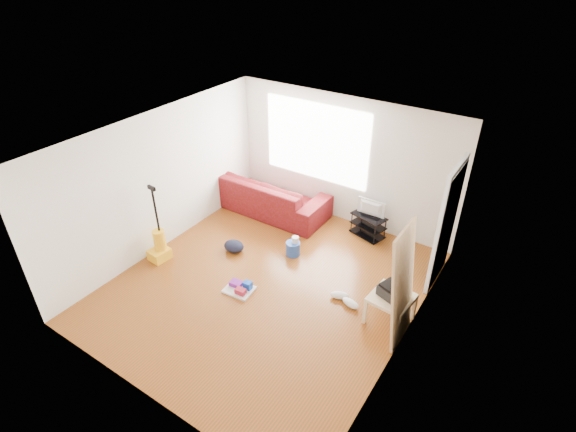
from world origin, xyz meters
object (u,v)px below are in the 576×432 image
Objects in this scene: sofa at (268,210)px; bucket at (293,254)px; tv_stand at (368,225)px; vacuum at (159,246)px; side_table at (391,300)px; cleaning_tray at (240,288)px; backpack at (234,251)px.

sofa is 1.62m from bucket.
vacuum is at bearing -119.76° from tv_stand.
side_table is 2.44× the size of bucket.
cleaning_tray is at bearing 115.17° from sofa.
side_table is at bearing 16.30° from vacuum.
cleaning_tray reaches higher than bucket.
cleaning_tray is at bearing -163.03° from side_table.
tv_stand reaches higher than backpack.
sofa reaches higher than bucket.
sofa reaches higher than cleaning_tray.
backpack is at bearing 101.89° from sofa.
sofa is 2.14m from tv_stand.
tv_stand reaches higher than cleaning_tray.
tv_stand is at bearing -172.72° from sofa.
cleaning_tray is at bearing -98.18° from bucket.
tv_stand is 1.46× the size of cleaning_tray.
vacuum reaches higher than bucket.
backpack is at bearing -152.16° from bucket.
side_table is at bearing -5.86° from backpack.
sofa is 9.85× the size of bucket.
tv_stand reaches higher than bucket.
sofa is 2.48m from vacuum.
backpack is at bearing 178.20° from side_table.
cleaning_tray reaches higher than backpack.
side_table reaches higher than backpack.
tv_stand is 2.54m from backpack.
cleaning_tray is at bearing 8.23° from vacuum.
vacuum is at bearing -144.09° from bucket.
vacuum is (-1.89, -1.37, 0.26)m from bucket.
tv_stand is at bearing 49.29° from vacuum.
bucket is at bearing 23.78° from backpack.
tv_stand is (2.11, 0.27, 0.22)m from sofa.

